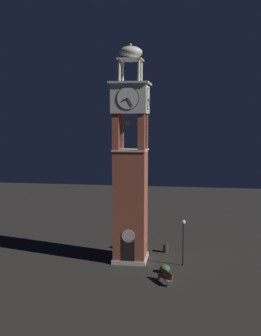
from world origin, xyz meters
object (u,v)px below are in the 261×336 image
(clock_tower, at_px, (130,174))
(lamp_post, at_px, (183,234))
(trash_bin, at_px, (166,248))
(park_bench, at_px, (166,277))

(clock_tower, xyz_separation_m, lamp_post, (4.60, -0.69, -4.94))
(lamp_post, distance_m, trash_bin, 4.34)
(lamp_post, bearing_deg, clock_tower, 171.45)
(clock_tower, height_order, trash_bin, clock_tower)
(clock_tower, bearing_deg, trash_bin, 41.23)
(clock_tower, distance_m, trash_bin, 8.25)
(park_bench, distance_m, lamp_post, 4.79)
(trash_bin, bearing_deg, clock_tower, -138.77)
(clock_tower, xyz_separation_m, trash_bin, (2.94, 2.57, -7.27))
(lamp_post, relative_size, trash_bin, 4.93)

